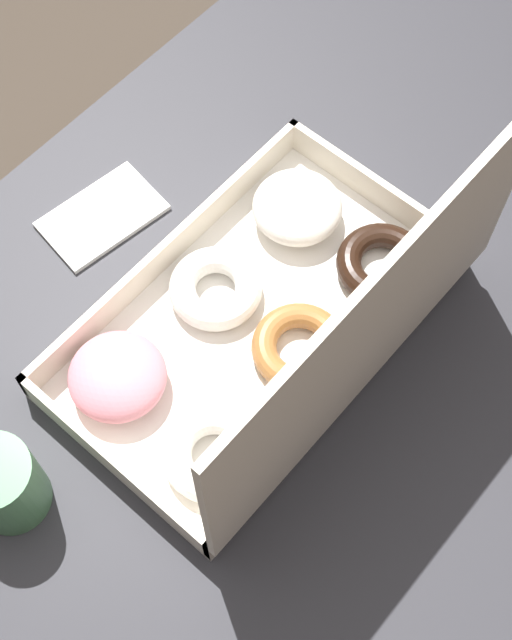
{
  "coord_description": "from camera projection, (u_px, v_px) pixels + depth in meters",
  "views": [
    {
      "loc": [
        0.34,
        0.24,
        1.6
      ],
      "look_at": [
        0.03,
        -0.02,
        0.79
      ],
      "focal_mm": 50.0,
      "sensor_mm": 36.0,
      "label": 1
    }
  ],
  "objects": [
    {
      "name": "ground_plane",
      "position": [
        277.0,
        510.0,
        1.61
      ],
      "size": [
        8.0,
        8.0,
        0.0
      ],
      "primitive_type": "plane",
      "color": "#42382D"
    },
    {
      "name": "dining_table",
      "position": [
        289.0,
        365.0,
        1.03
      ],
      "size": [
        1.19,
        0.73,
        0.77
      ],
      "color": "#2D2D33",
      "rests_on": "ground_plane"
    },
    {
      "name": "donut_box",
      "position": [
        273.0,
        320.0,
        0.87
      ],
      "size": [
        0.42,
        0.26,
        0.29
      ],
      "color": "silver",
      "rests_on": "dining_table"
    },
    {
      "name": "coffee_mug",
      "position": [
        2.0,
        484.0,
        0.8
      ],
      "size": [
        0.07,
        0.07,
        0.09
      ],
      "color": "#4C8456",
      "rests_on": "dining_table"
    },
    {
      "name": "paper_napkin",
      "position": [
        102.0,
        216.0,
        0.98
      ],
      "size": [
        0.14,
        0.1,
        0.01
      ],
      "color": "white",
      "rests_on": "dining_table"
    }
  ]
}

